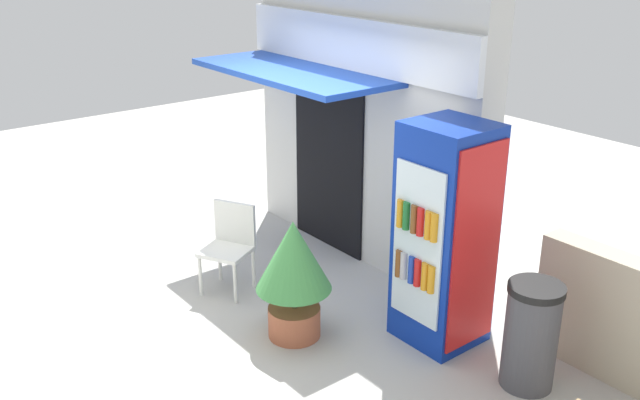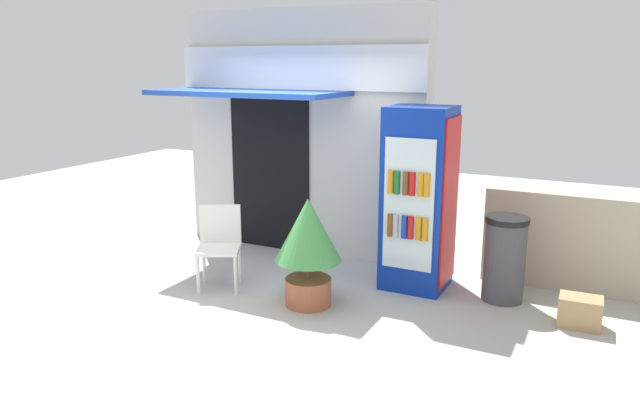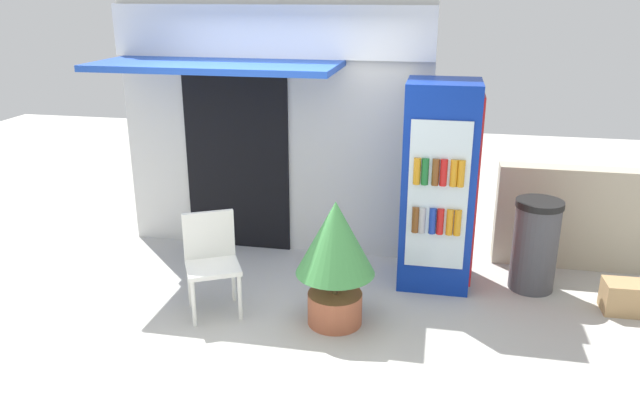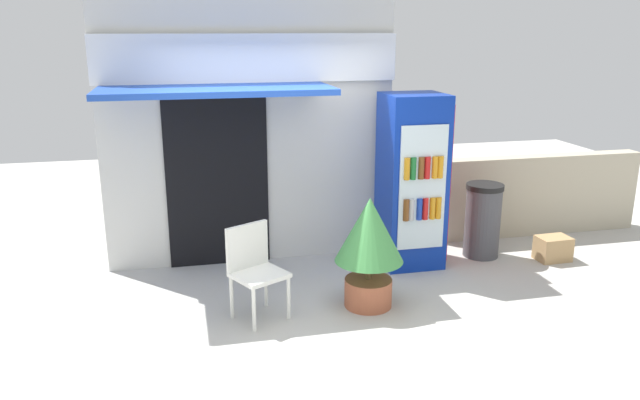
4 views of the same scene
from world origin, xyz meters
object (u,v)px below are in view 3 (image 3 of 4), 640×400
Objects in this scene: potted_plant_near_shop at (335,251)px; drink_cooler at (439,186)px; trash_bin at (535,245)px; cardboard_box at (625,297)px; plastic_chair at (211,256)px.

drink_cooler is at bearing 50.75° from potted_plant_near_shop.
cardboard_box is at bearing -23.27° from trash_bin.
potted_plant_near_shop is at bearing -1.85° from plastic_chair.
potted_plant_near_shop reaches higher than cardboard_box.
drink_cooler is at bearing 169.84° from cardboard_box.
cardboard_box is at bearing -10.16° from drink_cooler.
plastic_chair is at bearing -153.53° from drink_cooler.
potted_plant_near_shop is 1.25× the size of trash_bin.
drink_cooler is 2.21× the size of trash_bin.
drink_cooler is 1.06m from trash_bin.
plastic_chair is at bearing -169.67° from cardboard_box.
plastic_chair reaches higher than cardboard_box.
drink_cooler is 1.90m from cardboard_box.
plastic_chair is 1.00× the size of trash_bin.
trash_bin is (2.84, 0.98, -0.07)m from plastic_chair.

